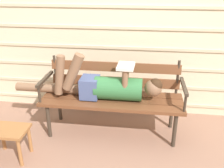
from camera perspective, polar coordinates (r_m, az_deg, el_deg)
name	(u,v)px	position (r m, az deg, el deg)	size (l,w,h in m)	color
ground_plane	(111,137)	(2.99, -0.29, -11.92)	(12.00, 12.00, 0.00)	#936B56
house_siding	(118,27)	(3.20, 1.45, 12.79)	(5.30, 0.08, 2.28)	beige
park_bench	(113,93)	(2.90, 0.19, -2.04)	(1.60, 0.51, 0.85)	brown
reclining_person	(106,86)	(2.80, -1.46, -0.40)	(1.72, 0.26, 0.54)	#33703D
footstool	(9,135)	(2.75, -22.41, -10.73)	(0.38, 0.28, 0.34)	#9E6638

